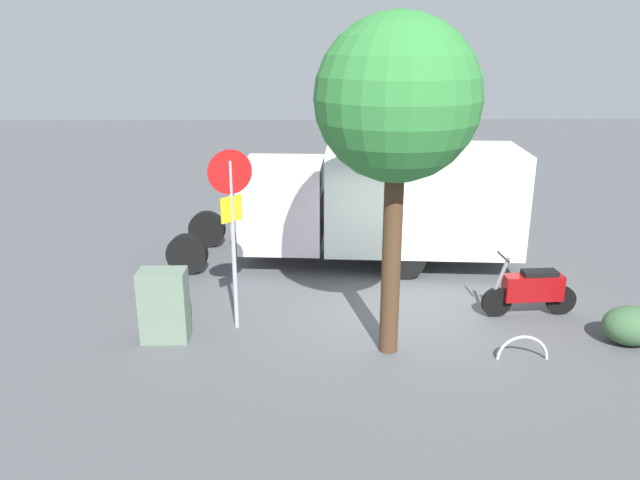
{
  "coord_description": "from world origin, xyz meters",
  "views": [
    {
      "loc": [
        1.42,
        10.68,
        4.95
      ],
      "look_at": [
        1.27,
        -0.45,
        1.34
      ],
      "focal_mm": 34.65,
      "sensor_mm": 36.0,
      "label": 1
    }
  ],
  "objects_px": {
    "stop_sign": "(232,212)",
    "bike_rack_hoop": "(522,359)",
    "box_truck_near": "(377,199)",
    "utility_cabinet": "(164,305)",
    "street_tree": "(397,102)",
    "motorcycle": "(532,289)"
  },
  "relations": [
    {
      "from": "stop_sign",
      "to": "bike_rack_hoop",
      "type": "xyz_separation_m",
      "value": [
        -4.78,
        1.24,
        -2.16
      ]
    },
    {
      "from": "motorcycle",
      "to": "stop_sign",
      "type": "bearing_deg",
      "value": 1.04
    },
    {
      "from": "bike_rack_hoop",
      "to": "street_tree",
      "type": "bearing_deg",
      "value": -9.16
    },
    {
      "from": "box_truck_near",
      "to": "stop_sign",
      "type": "height_order",
      "value": "stop_sign"
    },
    {
      "from": "street_tree",
      "to": "box_truck_near",
      "type": "bearing_deg",
      "value": -92.66
    },
    {
      "from": "stop_sign",
      "to": "street_tree",
      "type": "xyz_separation_m",
      "value": [
        -2.63,
        0.89,
        1.92
      ]
    },
    {
      "from": "stop_sign",
      "to": "street_tree",
      "type": "distance_m",
      "value": 3.38
    },
    {
      "from": "box_truck_near",
      "to": "motorcycle",
      "type": "distance_m",
      "value": 4.07
    },
    {
      "from": "motorcycle",
      "to": "stop_sign",
      "type": "relative_size",
      "value": 0.56
    },
    {
      "from": "box_truck_near",
      "to": "bike_rack_hoop",
      "type": "xyz_separation_m",
      "value": [
        -1.95,
        4.62,
        -1.53
      ]
    },
    {
      "from": "box_truck_near",
      "to": "motorcycle",
      "type": "xyz_separation_m",
      "value": [
        -2.64,
        2.92,
        -1.01
      ]
    },
    {
      "from": "street_tree",
      "to": "utility_cabinet",
      "type": "bearing_deg",
      "value": -6.77
    },
    {
      "from": "motorcycle",
      "to": "street_tree",
      "type": "distance_m",
      "value": 4.75
    },
    {
      "from": "stop_sign",
      "to": "bike_rack_hoop",
      "type": "distance_m",
      "value": 5.39
    },
    {
      "from": "utility_cabinet",
      "to": "bike_rack_hoop",
      "type": "xyz_separation_m",
      "value": [
        -5.95,
        0.8,
        -0.63
      ]
    },
    {
      "from": "street_tree",
      "to": "stop_sign",
      "type": "bearing_deg",
      "value": -18.77
    },
    {
      "from": "street_tree",
      "to": "bike_rack_hoop",
      "type": "height_order",
      "value": "street_tree"
    },
    {
      "from": "motorcycle",
      "to": "utility_cabinet",
      "type": "xyz_separation_m",
      "value": [
        6.64,
        0.9,
        0.11
      ]
    },
    {
      "from": "motorcycle",
      "to": "bike_rack_hoop",
      "type": "distance_m",
      "value": 1.9
    },
    {
      "from": "bike_rack_hoop",
      "to": "box_truck_near",
      "type": "bearing_deg",
      "value": -67.12
    },
    {
      "from": "stop_sign",
      "to": "bike_rack_hoop",
      "type": "bearing_deg",
      "value": 165.45
    },
    {
      "from": "utility_cabinet",
      "to": "box_truck_near",
      "type": "bearing_deg",
      "value": -136.3
    }
  ]
}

